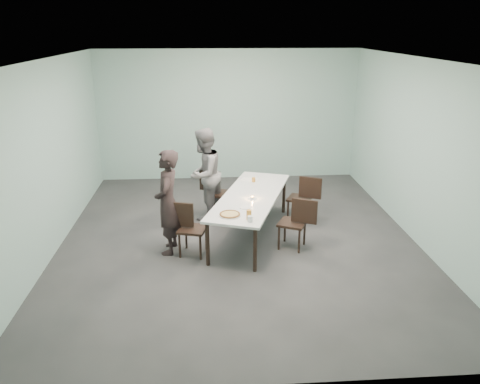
{
  "coord_description": "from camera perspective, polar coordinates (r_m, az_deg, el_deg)",
  "views": [
    {
      "loc": [
        -0.49,
        -7.32,
        3.48
      ],
      "look_at": [
        0.0,
        -0.39,
        1.0
      ],
      "focal_mm": 35.0,
      "sensor_mm": 36.0,
      "label": 1
    }
  ],
  "objects": [
    {
      "name": "tealight",
      "position": [
        7.79,
        1.51,
        -0.71
      ],
      "size": [
        0.06,
        0.06,
        0.05
      ],
      "color": "silver",
      "rests_on": "table"
    },
    {
      "name": "diner_far",
      "position": [
        8.75,
        -4.42,
        2.19
      ],
      "size": [
        0.97,
        1.05,
        1.73
      ],
      "primitive_type": "imported",
      "rotation": [
        0.0,
        0.0,
        -2.05
      ],
      "color": "slate",
      "rests_on": "ground"
    },
    {
      "name": "chair_far_right",
      "position": [
        8.76,
        7.82,
        -0.42
      ],
      "size": [
        0.65,
        0.56,
        0.87
      ],
      "rotation": [
        0.0,
        0.0,
        2.69
      ],
      "color": "black",
      "rests_on": "ground"
    },
    {
      "name": "chair_near_left",
      "position": [
        7.47,
        -6.4,
        -3.98
      ],
      "size": [
        0.65,
        0.52,
        0.87
      ],
      "rotation": [
        0.0,
        0.0,
        -0.27
      ],
      "color": "black",
      "rests_on": "ground"
    },
    {
      "name": "amber_tumbler",
      "position": [
        8.65,
        1.67,
        1.51
      ],
      "size": [
        0.07,
        0.07,
        0.08
      ],
      "primitive_type": "cylinder",
      "color": "orange",
      "rests_on": "table"
    },
    {
      "name": "beer_glass",
      "position": [
        6.95,
        1.1,
        -2.8
      ],
      "size": [
        0.08,
        0.08,
        0.15
      ],
      "primitive_type": "cylinder",
      "color": "orange",
      "rests_on": "table"
    },
    {
      "name": "pizza",
      "position": [
        7.12,
        -1.24,
        -2.74
      ],
      "size": [
        0.34,
        0.34,
        0.04
      ],
      "color": "white",
      "rests_on": "table"
    },
    {
      "name": "diner_near",
      "position": [
        7.46,
        -8.8,
        -1.25
      ],
      "size": [
        0.45,
        0.65,
        1.7
      ],
      "primitive_type": "imported",
      "rotation": [
        0.0,
        0.0,
        -1.65
      ],
      "color": "black",
      "rests_on": "ground"
    },
    {
      "name": "menu",
      "position": [
        8.77,
        1.16,
        1.52
      ],
      "size": [
        0.36,
        0.31,
        0.01
      ],
      "primitive_type": "cube",
      "rotation": [
        0.0,
        0.0,
        -0.33
      ],
      "color": "silver",
      "rests_on": "table"
    },
    {
      "name": "table",
      "position": [
        7.99,
        1.31,
        -0.77
      ],
      "size": [
        1.7,
        2.75,
        0.75
      ],
      "rotation": [
        0.0,
        0.0,
        -0.33
      ],
      "color": "white",
      "rests_on": "ground"
    },
    {
      "name": "ground",
      "position": [
        8.12,
        -0.2,
        -5.73
      ],
      "size": [
        7.0,
        7.0,
        0.0
      ],
      "primitive_type": "plane",
      "color": "#333335",
      "rests_on": "ground"
    },
    {
      "name": "water_tumbler",
      "position": [
        6.88,
        1.23,
        -3.31
      ],
      "size": [
        0.08,
        0.08,
        0.09
      ],
      "primitive_type": "cylinder",
      "color": "silver",
      "rests_on": "table"
    },
    {
      "name": "side_plate",
      "position": [
        7.42,
        0.62,
        -1.88
      ],
      "size": [
        0.18,
        0.18,
        0.01
      ],
      "primitive_type": "cylinder",
      "color": "white",
      "rests_on": "table"
    },
    {
      "name": "chair_far_left",
      "position": [
        9.01,
        -3.02,
        0.3
      ],
      "size": [
        0.65,
        0.55,
        0.87
      ],
      "rotation": [
        0.0,
        0.0,
        -0.4
      ],
      "color": "black",
      "rests_on": "ground"
    },
    {
      "name": "room_shell",
      "position": [
        7.48,
        -0.21,
        8.43
      ],
      "size": [
        6.02,
        7.02,
        3.01
      ],
      "color": "#9DC6BF",
      "rests_on": "ground"
    },
    {
      "name": "chair_near_right",
      "position": [
        7.66,
        7.0,
        -3.39
      ],
      "size": [
        0.65,
        0.56,
        0.87
      ],
      "rotation": [
        0.0,
        0.0,
        2.69
      ],
      "color": "black",
      "rests_on": "ground"
    }
  ]
}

